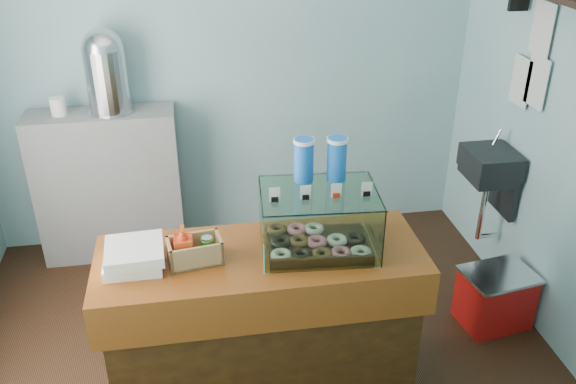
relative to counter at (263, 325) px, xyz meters
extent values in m
plane|color=black|center=(0.00, 0.25, -0.46)|extent=(3.50, 3.50, 0.00)
cube|color=#79A5B0|center=(0.00, 1.75, 0.94)|extent=(3.50, 0.04, 2.80)
cube|color=#79A5B0|center=(0.00, -1.25, 0.94)|extent=(3.50, 0.04, 2.80)
cube|color=black|center=(1.58, 0.80, 0.44)|extent=(0.30, 0.35, 0.15)
cube|color=black|center=(1.71, 0.80, 0.24)|extent=(0.04, 0.30, 0.35)
cylinder|color=silver|center=(1.65, 0.90, 0.56)|extent=(0.02, 0.02, 0.12)
cylinder|color=silver|center=(1.58, 0.80, 0.09)|extent=(0.04, 0.04, 0.45)
cube|color=silver|center=(1.73, 0.70, 0.99)|extent=(0.01, 0.21, 0.30)
cube|color=silver|center=(1.73, 0.87, 0.94)|extent=(0.01, 0.21, 0.30)
cube|color=silver|center=(1.73, 0.75, 1.29)|extent=(0.01, 0.21, 0.30)
cube|color=#44280D|center=(0.00, 0.00, -0.04)|extent=(1.50, 0.56, 0.84)
cube|color=#50290A|center=(0.00, 0.00, 0.41)|extent=(1.60, 0.60, 0.06)
cube|color=#50290A|center=(0.00, -0.28, 0.29)|extent=(1.60, 0.04, 0.18)
cube|color=gray|center=(-0.90, 1.57, 0.09)|extent=(1.00, 0.32, 1.10)
cube|color=#372210|center=(0.28, 0.02, 0.45)|extent=(0.52, 0.39, 0.02)
torus|color=beige|center=(0.09, -0.09, 0.48)|extent=(0.10, 0.10, 0.03)
torus|color=black|center=(0.18, -0.09, 0.48)|extent=(0.10, 0.10, 0.03)
torus|color=brown|center=(0.28, -0.10, 0.48)|extent=(0.10, 0.10, 0.03)
torus|color=#EA6E84|center=(0.37, -0.11, 0.48)|extent=(0.10, 0.10, 0.03)
torus|color=beige|center=(0.46, -0.11, 0.48)|extent=(0.10, 0.10, 0.03)
torus|color=black|center=(0.10, 0.03, 0.48)|extent=(0.10, 0.10, 0.03)
torus|color=brown|center=(0.19, 0.02, 0.48)|extent=(0.10, 0.10, 0.03)
torus|color=#EA6E84|center=(0.28, 0.02, 0.48)|extent=(0.10, 0.10, 0.03)
torus|color=beige|center=(0.38, 0.01, 0.48)|extent=(0.10, 0.10, 0.03)
torus|color=black|center=(0.47, 0.00, 0.48)|extent=(0.10, 0.10, 0.03)
torus|color=brown|center=(0.11, 0.15, 0.48)|extent=(0.10, 0.10, 0.03)
torus|color=#EA6E84|center=(0.20, 0.14, 0.48)|extent=(0.10, 0.10, 0.03)
torus|color=beige|center=(0.29, 0.13, 0.48)|extent=(0.10, 0.10, 0.03)
cube|color=white|center=(0.27, -0.18, 0.59)|extent=(0.55, 0.05, 0.30)
cube|color=white|center=(0.30, 0.21, 0.59)|extent=(0.55, 0.05, 0.30)
cube|color=white|center=(0.01, 0.04, 0.59)|extent=(0.04, 0.40, 0.30)
cube|color=white|center=(0.56, -0.01, 0.59)|extent=(0.04, 0.40, 0.30)
cube|color=white|center=(0.28, 0.02, 0.74)|extent=(0.59, 0.45, 0.01)
cube|color=silver|center=(0.07, -0.02, 0.78)|extent=(0.05, 0.01, 0.07)
cube|color=black|center=(0.07, -0.02, 0.76)|extent=(0.03, 0.02, 0.02)
cube|color=silver|center=(0.21, -0.03, 0.78)|extent=(0.05, 0.01, 0.07)
cube|color=black|center=(0.21, -0.03, 0.76)|extent=(0.03, 0.02, 0.02)
cube|color=silver|center=(0.35, -0.04, 0.78)|extent=(0.05, 0.01, 0.07)
cube|color=red|center=(0.35, -0.04, 0.76)|extent=(0.03, 0.02, 0.02)
cube|color=silver|center=(0.49, -0.05, 0.78)|extent=(0.05, 0.01, 0.07)
cube|color=black|center=(0.49, -0.05, 0.76)|extent=(0.03, 0.02, 0.02)
cylinder|color=blue|center=(0.24, 0.15, 0.86)|extent=(0.09, 0.09, 0.22)
cylinder|color=white|center=(0.24, 0.15, 0.96)|extent=(0.10, 0.10, 0.02)
cylinder|color=blue|center=(0.39, 0.14, 0.86)|extent=(0.09, 0.09, 0.22)
cylinder|color=white|center=(0.39, 0.14, 0.96)|extent=(0.10, 0.10, 0.02)
cube|color=tan|center=(-0.31, -0.01, 0.45)|extent=(0.27, 0.18, 0.01)
cube|color=tan|center=(-0.30, -0.08, 0.50)|extent=(0.25, 0.05, 0.12)
cube|color=tan|center=(-0.32, 0.06, 0.50)|extent=(0.25, 0.05, 0.12)
cube|color=tan|center=(-0.43, -0.03, 0.50)|extent=(0.04, 0.15, 0.12)
cube|color=tan|center=(-0.20, 0.01, 0.50)|extent=(0.04, 0.15, 0.12)
imported|color=#E64215|center=(-0.36, -0.02, 0.55)|extent=(0.10, 0.10, 0.19)
cylinder|color=#388925|center=(-0.25, 0.00, 0.50)|extent=(0.06, 0.06, 0.10)
cylinder|color=silver|center=(-0.25, 0.00, 0.56)|extent=(0.05, 0.05, 0.01)
cube|color=white|center=(-0.60, 0.01, 0.47)|extent=(0.27, 0.27, 0.05)
cube|color=white|center=(-0.59, 0.00, 0.52)|extent=(0.28, 0.28, 0.05)
cylinder|color=silver|center=(-0.81, 1.58, 0.65)|extent=(0.31, 0.31, 0.01)
cylinder|color=silver|center=(-0.81, 1.58, 0.86)|extent=(0.27, 0.27, 0.42)
sphere|color=silver|center=(-0.81, 1.58, 1.07)|extent=(0.27, 0.27, 0.27)
cube|color=#BA110E|center=(1.50, 0.34, -0.28)|extent=(0.44, 0.36, 0.35)
cube|color=silver|center=(1.50, 0.34, -0.10)|extent=(0.47, 0.38, 0.02)
camera|label=1|loc=(-0.28, -2.45, 2.09)|focal=38.00mm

